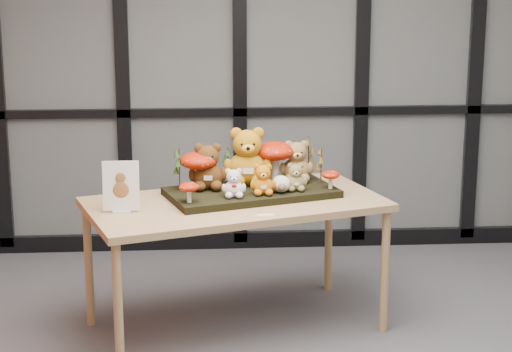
{
  "coord_description": "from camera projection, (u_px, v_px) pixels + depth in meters",
  "views": [
    {
      "loc": [
        -0.78,
        -4.25,
        2.25
      ],
      "look_at": [
        -0.44,
        0.91,
        0.95
      ],
      "focal_mm": 65.0,
      "sensor_mm": 36.0,
      "label": 1
    }
  ],
  "objects": [
    {
      "name": "sprig_green_mid_left",
      "position": [
        200.0,
        169.0,
        5.53
      ],
      "size": [
        0.05,
        0.05,
        0.22
      ],
      "primitive_type": null,
      "color": "#0E350C",
      "rests_on": "diorama_tray"
    },
    {
      "name": "room_shell",
      "position": [
        362.0,
        71.0,
        4.3
      ],
      "size": [
        5.0,
        5.0,
        5.0
      ],
      "color": "#ABA8A1",
      "rests_on": "floor"
    },
    {
      "name": "display_table",
      "position": [
        235.0,
        211.0,
        5.41
      ],
      "size": [
        1.88,
        1.33,
        0.8
      ],
      "rotation": [
        0.0,
        0.0,
        0.31
      ],
      "color": "#A18057",
      "rests_on": "floor"
    },
    {
      "name": "sprig_green_far_left",
      "position": [
        179.0,
        170.0,
        5.43
      ],
      "size": [
        0.05,
        0.05,
        0.25
      ],
      "primitive_type": null,
      "color": "#0E350C",
      "rests_on": "diorama_tray"
    },
    {
      "name": "glass_partition",
      "position": [
        301.0,
        62.0,
        6.76
      ],
      "size": [
        4.9,
        0.06,
        2.78
      ],
      "color": "#2D383F",
      "rests_on": "floor"
    },
    {
      "name": "bear_white_bow",
      "position": [
        234.0,
        181.0,
        5.3
      ],
      "size": [
        0.17,
        0.16,
        0.18
      ],
      "primitive_type": null,
      "rotation": [
        0.0,
        0.0,
        0.31
      ],
      "color": "white",
      "rests_on": "diorama_tray"
    },
    {
      "name": "diorama_tray",
      "position": [
        251.0,
        192.0,
        5.5
      ],
      "size": [
        1.08,
        0.77,
        0.04
      ],
      "primitive_type": "cube",
      "rotation": [
        0.0,
        0.0,
        0.31
      ],
      "color": "black",
      "rests_on": "display_table"
    },
    {
      "name": "sign_holder",
      "position": [
        121.0,
        189.0,
        5.14
      ],
      "size": [
        0.2,
        0.06,
        0.29
      ],
      "rotation": [
        0.0,
        0.0,
        -0.01
      ],
      "color": "silver",
      "rests_on": "display_table"
    },
    {
      "name": "bear_pooh_yellow",
      "position": [
        247.0,
        153.0,
        5.56
      ],
      "size": [
        0.36,
        0.34,
        0.38
      ],
      "primitive_type": null,
      "rotation": [
        0.0,
        0.0,
        0.31
      ],
      "color": "#B07311",
      "rests_on": "diorama_tray"
    },
    {
      "name": "bear_beige_small",
      "position": [
        296.0,
        175.0,
        5.44
      ],
      "size": [
        0.17,
        0.16,
        0.18
      ],
      "primitive_type": null,
      "rotation": [
        0.0,
        0.0,
        0.31
      ],
      "color": "olive",
      "rests_on": "diorama_tray"
    },
    {
      "name": "mushroom_front_right",
      "position": [
        331.0,
        179.0,
        5.49
      ],
      "size": [
        0.11,
        0.11,
        0.12
      ],
      "primitive_type": null,
      "color": "#9E1905",
      "rests_on": "diorama_tray"
    },
    {
      "name": "mushroom_front_left",
      "position": [
        189.0,
        191.0,
        5.19
      ],
      "size": [
        0.11,
        0.11,
        0.13
      ],
      "primitive_type": null,
      "color": "#9E1905",
      "rests_on": "diorama_tray"
    },
    {
      "name": "bear_small_yellow",
      "position": [
        263.0,
        178.0,
        5.36
      ],
      "size": [
        0.19,
        0.18,
        0.2
      ],
      "primitive_type": null,
      "rotation": [
        0.0,
        0.0,
        0.31
      ],
      "color": "orange",
      "rests_on": "diorama_tray"
    },
    {
      "name": "mushroom_back_right",
      "position": [
        275.0,
        160.0,
        5.63
      ],
      "size": [
        0.24,
        0.24,
        0.27
      ],
      "primitive_type": null,
      "color": "#9E1905",
      "rests_on": "diorama_tray"
    },
    {
      "name": "mushroom_back_left",
      "position": [
        198.0,
        169.0,
        5.47
      ],
      "size": [
        0.22,
        0.22,
        0.24
      ],
      "primitive_type": null,
      "color": "#9E1905",
      "rests_on": "diorama_tray"
    },
    {
      "name": "sprig_green_centre",
      "position": [
        228.0,
        165.0,
        5.61
      ],
      "size": [
        0.05,
        0.05,
        0.22
      ],
      "primitive_type": null,
      "color": "#0E350C",
      "rests_on": "diorama_tray"
    },
    {
      "name": "plush_cream_hedgehog",
      "position": [
        281.0,
        183.0,
        5.41
      ],
      "size": [
        0.1,
        0.1,
        0.11
      ],
      "primitive_type": null,
      "rotation": [
        0.0,
        0.0,
        0.31
      ],
      "color": "silver",
      "rests_on": "diorama_tray"
    },
    {
      "name": "sprig_dry_mid_right",
      "position": [
        321.0,
        166.0,
        5.61
      ],
      "size": [
        0.05,
        0.05,
        0.22
      ],
      "primitive_type": null,
      "color": "brown",
      "rests_on": "diorama_tray"
    },
    {
      "name": "sprig_dry_far_right",
      "position": [
        308.0,
        157.0,
        5.7
      ],
      "size": [
        0.05,
        0.05,
        0.27
      ],
      "primitive_type": null,
      "color": "brown",
      "rests_on": "diorama_tray"
    },
    {
      "name": "bear_brown_medium",
      "position": [
        208.0,
        164.0,
        5.47
      ],
      "size": [
        0.28,
        0.27,
        0.3
      ],
      "primitive_type": null,
      "rotation": [
        0.0,
        0.0,
        0.31
      ],
      "color": "#4F2C0F",
      "rests_on": "diorama_tray"
    },
    {
      "name": "bear_tan_back",
      "position": [
        296.0,
        159.0,
        5.65
      ],
      "size": [
        0.26,
        0.25,
        0.28
      ],
      "primitive_type": null,
      "rotation": [
        0.0,
        0.0,
        0.31
      ],
      "color": "olive",
      "rests_on": "diorama_tray"
    },
    {
      "name": "label_card",
      "position": [
        266.0,
        215.0,
        5.11
      ],
      "size": [
        0.1,
        0.03,
        0.0
      ],
      "primitive_type": "cube",
      "color": "white",
      "rests_on": "display_table"
    }
  ]
}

